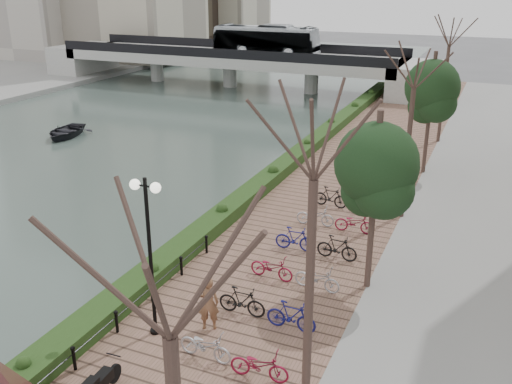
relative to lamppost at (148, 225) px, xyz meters
The scene contains 11 objects.
river_water 28.06m from the lamppost, 129.15° to the left, with size 30.00×130.00×0.02m, color #3F4E47.
promenade 14.64m from the lamppost, 83.94° to the left, with size 8.00×75.00×0.50m, color brown.
hedge 16.97m from the lamppost, 96.61° to the left, with size 1.10×56.00×0.60m, color #1E3513.
chain_fence 3.84m from the lamppost, 126.86° to the right, with size 0.10×14.10×0.70m.
lamppost is the anchor object (origin of this frame).
motorcycle 4.47m from the lamppost, 84.81° to the right, with size 0.45×1.45×0.91m, color black, non-canonical shape.
pedestrian 3.26m from the lamppost, 30.94° to the left, with size 0.68×0.44×1.86m, color brown.
bicycle_parking 7.25m from the lamppost, 62.58° to the left, with size 2.40×14.69×1.00m.
street_trees 10.72m from the lamppost, 59.18° to the left, with size 3.20×37.12×6.80m.
bridge 44.74m from the lamppost, 111.88° to the left, with size 36.00×10.77×6.50m.
boat 27.48m from the lamppost, 136.65° to the left, with size 2.91×4.07×0.84m, color black.
Camera 1 is at (11.51, -9.29, 11.10)m, focal length 40.00 mm.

